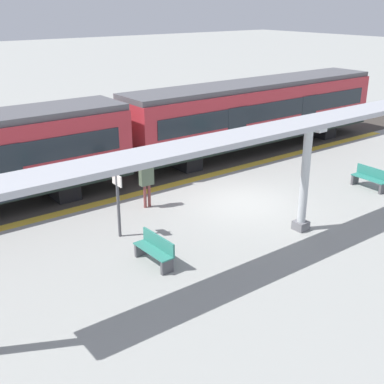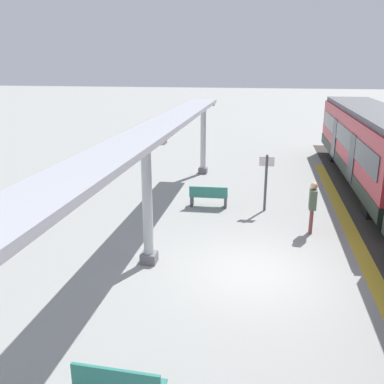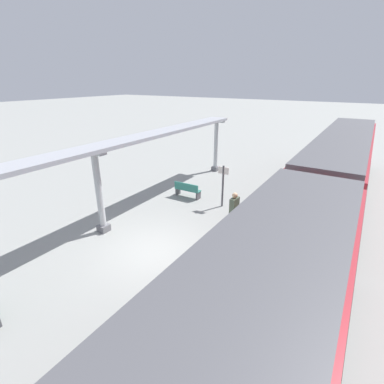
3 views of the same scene
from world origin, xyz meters
TOP-DOWN VIEW (x-y plane):
  - ground_plane at (0.00, 0.00)m, footprint 176.00×176.00m
  - tactile_edge_strip at (-3.18, 0.00)m, footprint 0.47×27.02m
  - train_near_carriage at (-5.01, -9.99)m, footprint 2.65×14.85m
  - canopy_pillar_nearest at (2.97, -10.51)m, footprint 1.10×0.44m
  - canopy_pillar_second at (2.97, -0.08)m, footprint 1.10×0.44m
  - canopy_beam at (2.97, -0.11)m, footprint 1.20×21.60m
  - bench_mid_platform at (1.95, -5.22)m, footprint 1.51×0.49m
  - platform_info_sign at (-0.24, -5.18)m, footprint 0.56×0.10m
  - passenger_waiting_near_edge at (-1.79, -3.15)m, footprint 0.26×0.52m

SIDE VIEW (x-z plane):
  - ground_plane at x=0.00m, z-range 0.00..0.00m
  - tactile_edge_strip at x=-3.18m, z-range 0.00..0.01m
  - bench_mid_platform at x=1.95m, z-range 0.01..0.87m
  - passenger_waiting_near_edge at x=-1.79m, z-range 0.22..2.00m
  - platform_info_sign at x=-0.24m, z-range 0.23..2.43m
  - canopy_pillar_nearest at x=2.97m, z-range 0.03..3.60m
  - canopy_pillar_second at x=2.97m, z-range 0.03..3.60m
  - train_near_carriage at x=-5.01m, z-range 0.10..3.58m
  - canopy_beam at x=2.97m, z-range 3.58..3.74m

